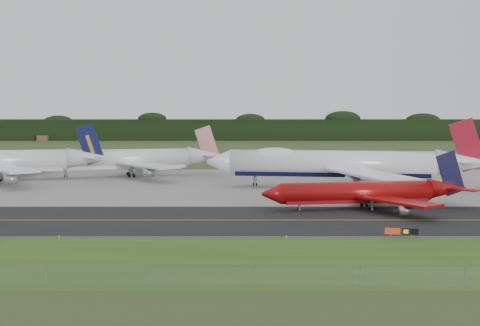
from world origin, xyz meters
name	(u,v)px	position (x,y,z in m)	size (l,w,h in m)	color
ground	(281,216)	(0.00, 0.00, 0.00)	(600.00, 600.00, 0.00)	#30431F
grass_verge	(298,260)	(0.00, -35.00, 0.01)	(400.00, 30.00, 0.01)	#2A5418
taxiway	(283,220)	(0.00, -4.00, 0.01)	(400.00, 32.00, 0.02)	black
apron	(269,184)	(0.00, 51.00, 0.01)	(400.00, 78.00, 0.01)	gray
taxiway_centreline	(283,220)	(0.00, -4.00, 0.03)	(400.00, 0.40, 0.00)	gold
taxiway_edge_line	(289,237)	(0.00, -19.50, 0.03)	(400.00, 0.25, 0.00)	silver
perimeter_fence	(308,277)	(0.00, -48.00, 1.10)	(320.00, 0.10, 320.00)	slate
horizon_treeline	(253,131)	(0.00, 273.76, 5.47)	(700.00, 25.00, 12.00)	black
jet_ba_747	(342,164)	(17.62, 42.22, 6.02)	(70.28, 57.73, 17.67)	white
jet_red_737	(368,193)	(17.84, 9.46, 3.20)	(42.74, 34.47, 11.56)	#950A0B
jet_star_tail	(130,160)	(-39.63, 69.91, 4.89)	(55.11, 45.26, 14.67)	silver
taxiway_sign	(401,231)	(17.26, -21.07, 1.20)	(5.06, 0.95, 1.70)	slate
edge_marker_left	(59,237)	(-35.94, -20.50, 0.25)	(0.16, 0.16, 0.50)	yellow
edge_marker_center	(286,237)	(-0.54, -20.50, 0.25)	(0.16, 0.16, 0.50)	yellow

